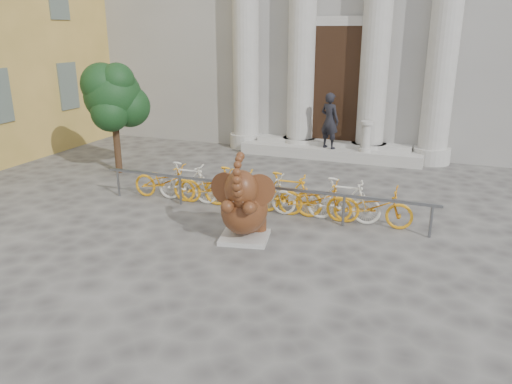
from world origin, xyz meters
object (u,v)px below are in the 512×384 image
at_px(elephant_statue, 244,208).
at_px(bike_rack, 261,191).
at_px(tree, 113,97).
at_px(pedestrian, 330,121).

relative_size(elephant_statue, bike_rack, 0.24).
relative_size(elephant_statue, tree, 0.59).
distance_m(bike_rack, pedestrian, 5.57).
bearing_deg(tree, pedestrian, 35.34).
relative_size(bike_rack, pedestrian, 4.40).
height_order(elephant_statue, bike_rack, elephant_statue).
distance_m(elephant_statue, bike_rack, 1.76).
bearing_deg(bike_rack, tree, 162.32).
height_order(tree, pedestrian, tree).
xyz_separation_m(elephant_statue, pedestrian, (0.08, 7.23, 0.57)).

